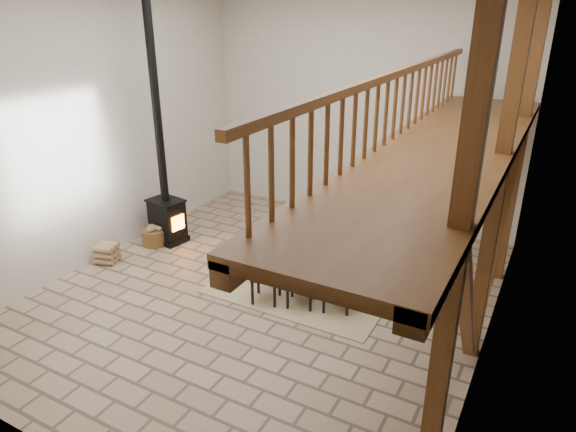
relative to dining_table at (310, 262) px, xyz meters
The scene contains 7 objects.
ground 0.92m from the dining_table, 125.38° to the right, with size 8.00×8.00×0.00m, color gray.
room_shell 2.80m from the dining_table, 44.08° to the right, with size 7.02×8.02×5.01m.
rug 0.38m from the dining_table, 73.40° to the right, with size 3.00×2.50×0.02m, color tan.
dining_table is the anchor object (origin of this frame).
wood_stove 3.41m from the dining_table, behind, with size 0.78×0.64×5.00m.
log_basket 3.47m from the dining_table, behind, with size 0.50×0.50×0.41m.
log_stack 3.88m from the dining_table, 162.37° to the right, with size 0.45×0.46×0.37m.
Camera 1 is at (3.98, -6.49, 4.55)m, focal length 32.00 mm.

